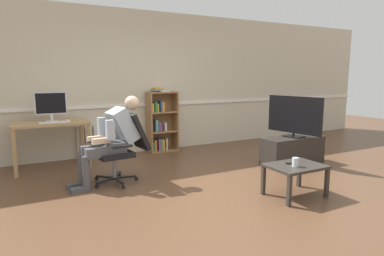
{
  "coord_description": "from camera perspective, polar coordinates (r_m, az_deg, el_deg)",
  "views": [
    {
      "loc": [
        -2.17,
        -3.49,
        1.49
      ],
      "look_at": [
        0.15,
        0.85,
        0.7
      ],
      "focal_mm": 30.87,
      "sensor_mm": 36.0,
      "label": 1
    }
  ],
  "objects": [
    {
      "name": "bookshelf",
      "position": [
        6.49,
        -5.43,
        0.93
      ],
      "size": [
        0.58,
        0.29,
        1.25
      ],
      "color": "olive",
      "rests_on": "ground_plane"
    },
    {
      "name": "tv_stand",
      "position": [
        5.85,
        16.98,
        -3.73
      ],
      "size": [
        1.09,
        0.41,
        0.46
      ],
      "color": "#2D2823",
      "rests_on": "ground_plane"
    },
    {
      "name": "keyboard",
      "position": [
        5.57,
        -22.97,
        0.92
      ],
      "size": [
        0.4,
        0.12,
        0.02
      ],
      "primitive_type": "cube",
      "color": "white",
      "rests_on": "computer_desk"
    },
    {
      "name": "coffee_table",
      "position": [
        4.3,
        17.41,
        -6.81
      ],
      "size": [
        0.68,
        0.51,
        0.4
      ],
      "color": "#332D28",
      "rests_on": "ground_plane"
    },
    {
      "name": "back_wall",
      "position": [
        6.52,
        -8.73,
        7.75
      ],
      "size": [
        12.0,
        0.13,
        2.7
      ],
      "color": "beige",
      "rests_on": "ground_plane"
    },
    {
      "name": "tv_screen",
      "position": [
        5.75,
        17.26,
        2.02
      ],
      "size": [
        0.26,
        0.99,
        0.68
      ],
      "rotation": [
        0.0,
        0.0,
        1.77
      ],
      "color": "black",
      "rests_on": "tv_stand"
    },
    {
      "name": "computer_desk",
      "position": [
        5.73,
        -23.25,
        -0.13
      ],
      "size": [
        1.14,
        0.67,
        0.76
      ],
      "color": "tan",
      "rests_on": "ground_plane"
    },
    {
      "name": "ground_plane",
      "position": [
        4.38,
        3.58,
        -10.81
      ],
      "size": [
        18.0,
        18.0,
        0.0
      ],
      "primitive_type": "plane",
      "color": "brown"
    },
    {
      "name": "radiator",
      "position": [
        6.29,
        -15.46,
        -2.12
      ],
      "size": [
        0.84,
        0.08,
        0.6
      ],
      "color": "white",
      "rests_on": "ground_plane"
    },
    {
      "name": "person_seated",
      "position": [
        4.65,
        -13.72,
        -1.58
      ],
      "size": [
        1.03,
        0.42,
        1.21
      ],
      "rotation": [
        0.0,
        0.0,
        -1.46
      ],
      "color": "#4C4C51",
      "rests_on": "ground_plane"
    },
    {
      "name": "drinking_glass",
      "position": [
        4.2,
        17.43,
        -5.64
      ],
      "size": [
        0.08,
        0.08,
        0.11
      ],
      "primitive_type": "cylinder",
      "color": "silver",
      "rests_on": "coffee_table"
    },
    {
      "name": "computer_mouse",
      "position": [
        5.62,
        -20.63,
        1.18
      ],
      "size": [
        0.06,
        0.1,
        0.03
      ],
      "primitive_type": "cube",
      "color": "white",
      "rests_on": "computer_desk"
    },
    {
      "name": "office_chair",
      "position": [
        4.74,
        -11.68,
        -2.85
      ],
      "size": [
        0.81,
        0.63,
        0.97
      ],
      "rotation": [
        0.0,
        0.0,
        -1.46
      ],
      "color": "black",
      "rests_on": "ground_plane"
    },
    {
      "name": "imac_monitor",
      "position": [
        5.76,
        -23.2,
        3.76
      ],
      "size": [
        0.48,
        0.14,
        0.47
      ],
      "color": "silver",
      "rests_on": "computer_desk"
    },
    {
      "name": "spare_remote",
      "position": [
        4.3,
        16.87,
        -5.87
      ],
      "size": [
        0.15,
        0.11,
        0.02
      ],
      "primitive_type": "cube",
      "rotation": [
        0.0,
        0.0,
        4.17
      ],
      "color": "black",
      "rests_on": "coffee_table"
    }
  ]
}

